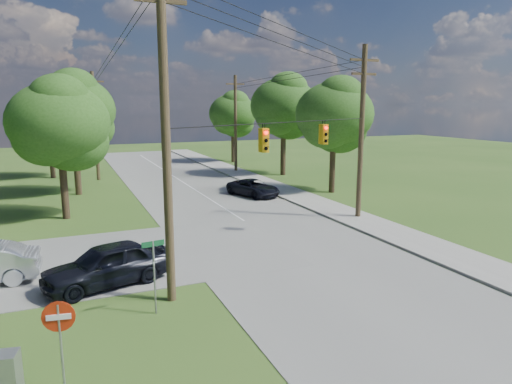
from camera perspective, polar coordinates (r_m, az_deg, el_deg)
name	(u,v)px	position (r m, az deg, el deg)	size (l,w,h in m)	color
ground	(289,285)	(18.46, 4.17, -11.47)	(140.00, 140.00, 0.00)	#31561C
main_road	(280,244)	(23.51, 2.98, -6.45)	(10.00, 100.00, 0.03)	gray
sidewalk_east	(386,229)	(26.99, 15.94, -4.48)	(2.60, 100.00, 0.12)	#AAA99F
pole_sw	(165,128)	(15.93, -11.25, 7.86)	(2.00, 0.32, 12.00)	brown
pole_ne	(361,130)	(28.63, 13.05, 7.50)	(2.00, 0.32, 10.50)	brown
pole_north_e	(236,123)	(48.21, -2.57, 8.62)	(2.00, 0.32, 10.00)	brown
pole_north_w	(95,125)	(45.31, -19.45, 7.87)	(2.00, 0.32, 10.00)	brown
power_lines	(226,68)	(28.39, -3.74, 15.18)	(13.93, 29.62, 4.93)	black
traffic_signals	(296,136)	(22.24, 5.07, 6.93)	(4.91, 3.27, 1.05)	#D39B0C
tree_w_near	(59,123)	(30.20, -23.41, 7.93)	(6.00, 6.00, 8.40)	#473623
tree_w_mid	(73,110)	(38.19, -21.93, 9.45)	(6.40, 6.40, 9.22)	#473623
tree_w_far	(48,113)	(48.20, -24.57, 8.99)	(6.00, 6.00, 8.73)	#473623
tree_e_near	(334,114)	(36.96, 9.73, 9.54)	(6.20, 6.20, 8.81)	#473623
tree_e_mid	(284,106)	(45.92, 3.47, 10.72)	(6.60, 6.60, 9.64)	#473623
tree_e_far	(233,114)	(56.59, -2.93, 9.75)	(5.80, 5.80, 8.32)	#473623
car_cross_dark	(107,264)	(18.94, -18.14, -8.60)	(1.97, 4.91, 1.67)	black
car_main_north	(253,188)	(35.39, -0.35, 0.54)	(2.12, 4.59, 1.28)	black
control_cabinet	(3,380)	(12.96, -29.08, -19.87)	(0.74, 0.54, 1.34)	gray
do_not_enter_sign	(59,326)	(12.47, -23.37, -15.14)	(0.78, 0.17, 2.36)	gray
street_name_sign	(154,267)	(15.82, -12.63, -9.19)	(0.77, 0.15, 2.58)	gray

